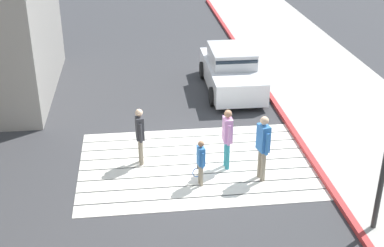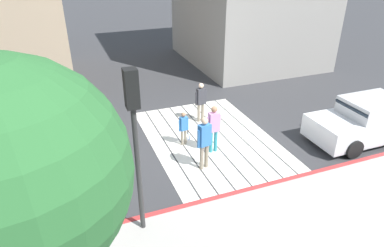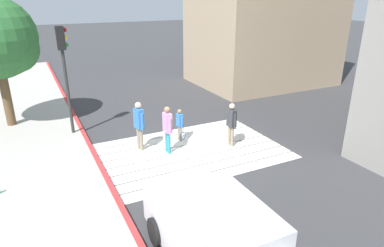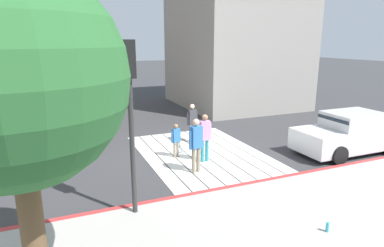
# 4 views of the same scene
# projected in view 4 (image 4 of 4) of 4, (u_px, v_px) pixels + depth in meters

# --- Properties ---
(ground_plane) EXTENTS (120.00, 120.00, 0.00)m
(ground_plane) POSITION_uv_depth(u_px,v_px,m) (202.00, 154.00, 12.73)
(ground_plane) COLOR #38383A
(crosswalk_stripes) EXTENTS (6.40, 4.35, 0.01)m
(crosswalk_stripes) POSITION_uv_depth(u_px,v_px,m) (202.00, 153.00, 12.73)
(crosswalk_stripes) COLOR silver
(crosswalk_stripes) RESTS_ON ground
(sidewalk_west) EXTENTS (4.80, 40.00, 0.12)m
(sidewalk_west) POSITION_uv_depth(u_px,v_px,m) (302.00, 225.00, 7.71)
(sidewalk_west) COLOR #ADA8A0
(sidewalk_west) RESTS_ON ground
(curb_painted) EXTENTS (0.16, 40.00, 0.13)m
(curb_painted) POSITION_uv_depth(u_px,v_px,m) (248.00, 185.00, 9.81)
(curb_painted) COLOR #BC3333
(curb_painted) RESTS_ON ground
(building_far_south) EXTENTS (8.00, 7.04, 10.90)m
(building_far_south) POSITION_uv_depth(u_px,v_px,m) (235.00, 21.00, 21.34)
(building_far_south) COLOR gray
(building_far_south) RESTS_ON ground
(car_parked_near_curb) EXTENTS (2.01, 4.31, 1.57)m
(car_parked_near_curb) POSITION_uv_depth(u_px,v_px,m) (349.00, 134.00, 12.77)
(car_parked_near_curb) COLOR white
(car_parked_near_curb) RESTS_ON ground
(traffic_light_corner) EXTENTS (0.39, 0.28, 4.24)m
(traffic_light_corner) POSITION_uv_depth(u_px,v_px,m) (130.00, 94.00, 7.49)
(traffic_light_corner) COLOR #2D2D2D
(traffic_light_corner) RESTS_ON ground
(street_tree) EXTENTS (3.20, 3.20, 5.32)m
(street_tree) POSITION_uv_depth(u_px,v_px,m) (19.00, 83.00, 4.69)
(street_tree) COLOR brown
(street_tree) RESTS_ON ground
(water_bottle) EXTENTS (0.07, 0.07, 0.22)m
(water_bottle) POSITION_uv_depth(u_px,v_px,m) (327.00, 227.00, 7.29)
(water_bottle) COLOR #33A5BF
(water_bottle) RESTS_ON sidewalk_west
(pedestrian_adult_lead) EXTENTS (0.31, 0.52, 1.81)m
(pedestrian_adult_lead) POSITION_uv_depth(u_px,v_px,m) (196.00, 142.00, 10.67)
(pedestrian_adult_lead) COLOR gray
(pedestrian_adult_lead) RESTS_ON ground
(pedestrian_adult_trailing) EXTENTS (0.23, 0.51, 1.73)m
(pedestrian_adult_trailing) POSITION_uv_depth(u_px,v_px,m) (205.00, 135.00, 11.65)
(pedestrian_adult_trailing) COLOR teal
(pedestrian_adult_trailing) RESTS_ON ground
(pedestrian_adult_side) EXTENTS (0.24, 0.49, 1.66)m
(pedestrian_adult_side) POSITION_uv_depth(u_px,v_px,m) (192.00, 120.00, 13.92)
(pedestrian_adult_side) COLOR gray
(pedestrian_adult_side) RESTS_ON ground
(pedestrian_child_with_racket) EXTENTS (0.30, 0.40, 1.28)m
(pedestrian_child_with_racket) POSITION_uv_depth(u_px,v_px,m) (176.00, 139.00, 12.17)
(pedestrian_child_with_racket) COLOR gray
(pedestrian_child_with_racket) RESTS_ON ground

